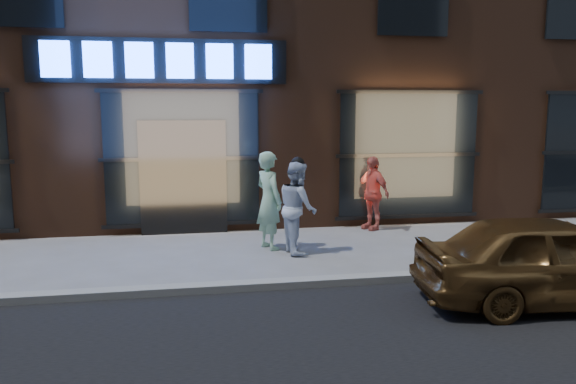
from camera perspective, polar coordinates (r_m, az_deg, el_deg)
name	(u,v)px	position (r m, az deg, el deg)	size (l,w,h in m)	color
ground	(184,293)	(8.43, -10.51, -10.09)	(90.00, 90.00, 0.00)	slate
curb	(184,289)	(8.41, -10.52, -9.70)	(60.00, 0.25, 0.12)	gray
storefront_building	(180,14)	(16.15, -10.91, 17.35)	(30.20, 8.28, 10.30)	#54301E
man_bowtie	(269,200)	(10.59, -1.94, -0.87)	(0.68, 0.44, 1.86)	#A2D5B7
man_cap	(298,207)	(10.32, 0.99, -1.55)	(0.83, 0.65, 1.70)	silver
passerby	(372,193)	(12.41, 8.54, -0.09)	(0.95, 0.39, 1.62)	#CA6153
gold_sedan	(553,260)	(8.49, 25.31, -6.25)	(1.48, 3.68, 1.25)	brown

